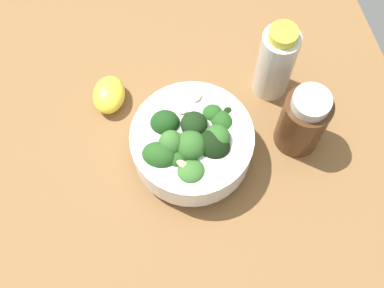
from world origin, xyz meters
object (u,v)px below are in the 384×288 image
Objects in this scene: lemon_wedge at (109,95)px; bottle_tall at (303,121)px; bowl_of_broccoli at (192,143)px; bottle_short at (276,62)px.

lemon_wedge is 29.31cm from bottle_tall.
bottle_tall is at bearing 63.67° from lemon_wedge.
bottle_tall is at bearing 87.10° from bowl_of_broccoli.
bottle_short reaches higher than lemon_wedge.
lemon_wedge is at bearing -116.33° from bottle_tall.
bowl_of_broccoli is 1.44× the size of bottle_tall.
bottle_short is at bearing 120.59° from bowl_of_broccoli.
bowl_of_broccoli is 1.21× the size of bottle_short.
bottle_short reaches higher than bottle_tall.
bowl_of_broccoli is 16.00cm from bottle_tall.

